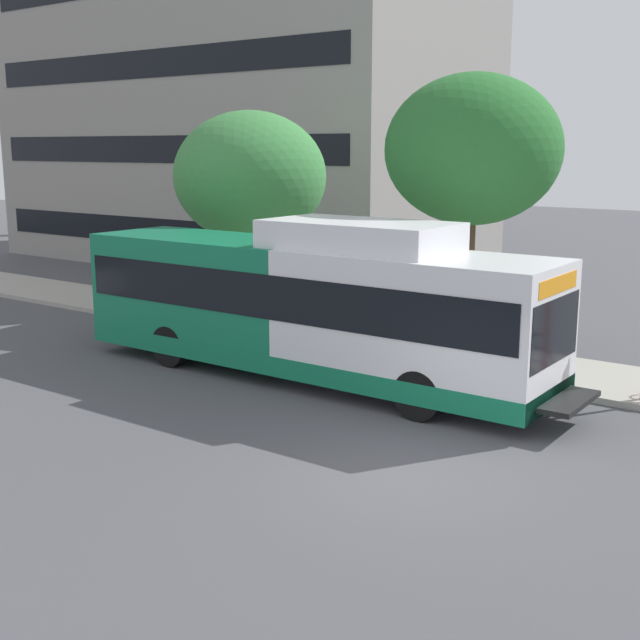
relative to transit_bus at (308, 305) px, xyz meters
name	(u,v)px	position (x,y,z in m)	size (l,w,h in m)	color
ground_plane	(86,389)	(-3.59, 3.36, -1.70)	(120.00, 120.00, 0.00)	#4C4C51
sidewalk_curb	(343,339)	(3.41, 1.36, -1.63)	(3.00, 56.00, 0.14)	#A8A399
transit_bus	(308,305)	(0.00, 0.00, 0.00)	(2.58, 12.25, 3.65)	white
street_tree_near_stop	(473,150)	(4.17, -1.92, 3.40)	(4.31, 4.31, 6.81)	#4C3823
street_tree_mid_block	(250,177)	(4.29, 5.33, 2.61)	(4.54, 4.54, 6.10)	#4C3823
lattice_comm_tower	(98,70)	(19.13, 29.97, 7.97)	(1.10, 1.10, 29.07)	#B7B7BC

